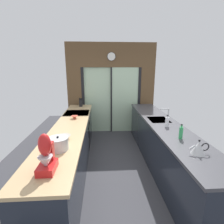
{
  "coord_description": "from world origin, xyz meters",
  "views": [
    {
      "loc": [
        -0.32,
        -2.87,
        1.96
      ],
      "look_at": [
        -0.07,
        1.0,
        0.99
      ],
      "focal_mm": 27.72,
      "sensor_mm": 36.0,
      "label": 1
    }
  ],
  "objects_px": {
    "mixing_bowl_near": "(64,137)",
    "soap_bottle_near": "(181,133)",
    "stand_mixer": "(46,157)",
    "oven_range": "(78,131)",
    "kettle": "(199,148)",
    "stock_pot": "(58,144)",
    "mixing_bowl_far": "(75,117)",
    "knife_block": "(81,103)",
    "soap_bottle_far": "(167,122)"
  },
  "relations": [
    {
      "from": "stock_pot",
      "to": "soap_bottle_near",
      "type": "bearing_deg",
      "value": 8.25
    },
    {
      "from": "mixing_bowl_far",
      "to": "kettle",
      "type": "height_order",
      "value": "kettle"
    },
    {
      "from": "knife_block",
      "to": "oven_range",
      "type": "bearing_deg",
      "value": -91.43
    },
    {
      "from": "knife_block",
      "to": "soap_bottle_near",
      "type": "distance_m",
      "value": 3.03
    },
    {
      "from": "mixing_bowl_far",
      "to": "stock_pot",
      "type": "height_order",
      "value": "stock_pot"
    },
    {
      "from": "knife_block",
      "to": "stock_pot",
      "type": "relative_size",
      "value": 0.91
    },
    {
      "from": "mixing_bowl_far",
      "to": "stand_mixer",
      "type": "bearing_deg",
      "value": -90.0
    },
    {
      "from": "mixing_bowl_near",
      "to": "stock_pot",
      "type": "height_order",
      "value": "stock_pot"
    },
    {
      "from": "mixing_bowl_far",
      "to": "kettle",
      "type": "relative_size",
      "value": 0.58
    },
    {
      "from": "stock_pot",
      "to": "soap_bottle_far",
      "type": "height_order",
      "value": "soap_bottle_far"
    },
    {
      "from": "stock_pot",
      "to": "kettle",
      "type": "bearing_deg",
      "value": -7.41
    },
    {
      "from": "oven_range",
      "to": "mixing_bowl_near",
      "type": "distance_m",
      "value": 1.7
    },
    {
      "from": "oven_range",
      "to": "stock_pot",
      "type": "relative_size",
      "value": 3.4
    },
    {
      "from": "knife_block",
      "to": "stand_mixer",
      "type": "xyz_separation_m",
      "value": [
        0.0,
        -3.2,
        0.07
      ]
    },
    {
      "from": "soap_bottle_far",
      "to": "stock_pot",
      "type": "bearing_deg",
      "value": -155.19
    },
    {
      "from": "oven_range",
      "to": "soap_bottle_near",
      "type": "distance_m",
      "value": 2.55
    },
    {
      "from": "mixing_bowl_far",
      "to": "knife_block",
      "type": "bearing_deg",
      "value": 90.0
    },
    {
      "from": "stand_mixer",
      "to": "soap_bottle_far",
      "type": "distance_m",
      "value": 2.21
    },
    {
      "from": "soap_bottle_near",
      "to": "soap_bottle_far",
      "type": "relative_size",
      "value": 1.04
    },
    {
      "from": "mixing_bowl_far",
      "to": "oven_range",
      "type": "bearing_deg",
      "value": 92.03
    },
    {
      "from": "knife_block",
      "to": "stand_mixer",
      "type": "relative_size",
      "value": 0.59
    },
    {
      "from": "mixing_bowl_near",
      "to": "stand_mixer",
      "type": "height_order",
      "value": "stand_mixer"
    },
    {
      "from": "mixing_bowl_near",
      "to": "stand_mixer",
      "type": "relative_size",
      "value": 0.5
    },
    {
      "from": "oven_range",
      "to": "stock_pot",
      "type": "bearing_deg",
      "value": -89.47
    },
    {
      "from": "stock_pot",
      "to": "kettle",
      "type": "xyz_separation_m",
      "value": [
        1.78,
        -0.23,
        -0.0
      ]
    },
    {
      "from": "stand_mixer",
      "to": "stock_pot",
      "type": "bearing_deg",
      "value": 90.0
    },
    {
      "from": "stock_pot",
      "to": "soap_bottle_near",
      "type": "relative_size",
      "value": 1.17
    },
    {
      "from": "knife_block",
      "to": "soap_bottle_far",
      "type": "bearing_deg",
      "value": -46.75
    },
    {
      "from": "mixing_bowl_far",
      "to": "soap_bottle_far",
      "type": "distance_m",
      "value": 1.89
    },
    {
      "from": "oven_range",
      "to": "soap_bottle_far",
      "type": "xyz_separation_m",
      "value": [
        1.8,
        -1.15,
        0.56
      ]
    },
    {
      "from": "oven_range",
      "to": "stand_mixer",
      "type": "xyz_separation_m",
      "value": [
        0.02,
        -2.47,
        0.63
      ]
    },
    {
      "from": "mixing_bowl_near",
      "to": "soap_bottle_near",
      "type": "relative_size",
      "value": 0.9
    },
    {
      "from": "mixing_bowl_near",
      "to": "soap_bottle_far",
      "type": "relative_size",
      "value": 0.93
    },
    {
      "from": "mixing_bowl_near",
      "to": "mixing_bowl_far",
      "type": "distance_m",
      "value": 1.11
    },
    {
      "from": "kettle",
      "to": "soap_bottle_far",
      "type": "relative_size",
      "value": 1.15
    },
    {
      "from": "oven_range",
      "to": "kettle",
      "type": "distance_m",
      "value": 2.9
    },
    {
      "from": "stock_pot",
      "to": "soap_bottle_far",
      "type": "relative_size",
      "value": 1.21
    },
    {
      "from": "oven_range",
      "to": "kettle",
      "type": "xyz_separation_m",
      "value": [
        1.8,
        -2.21,
        0.55
      ]
    },
    {
      "from": "stand_mixer",
      "to": "soap_bottle_near",
      "type": "xyz_separation_m",
      "value": [
        1.78,
        0.75,
        -0.06
      ]
    },
    {
      "from": "knife_block",
      "to": "soap_bottle_far",
      "type": "height_order",
      "value": "knife_block"
    },
    {
      "from": "soap_bottle_near",
      "to": "oven_range",
      "type": "bearing_deg",
      "value": 136.29
    },
    {
      "from": "mixing_bowl_far",
      "to": "stock_pot",
      "type": "bearing_deg",
      "value": -90.0
    },
    {
      "from": "mixing_bowl_far",
      "to": "knife_block",
      "type": "relative_size",
      "value": 0.61
    },
    {
      "from": "mixing_bowl_near",
      "to": "kettle",
      "type": "height_order",
      "value": "kettle"
    },
    {
      "from": "stand_mixer",
      "to": "kettle",
      "type": "xyz_separation_m",
      "value": [
        1.78,
        0.26,
        -0.08
      ]
    },
    {
      "from": "mixing_bowl_far",
      "to": "knife_block",
      "type": "distance_m",
      "value": 1.26
    },
    {
      "from": "stand_mixer",
      "to": "soap_bottle_near",
      "type": "height_order",
      "value": "stand_mixer"
    },
    {
      "from": "stand_mixer",
      "to": "mixing_bowl_far",
      "type": "bearing_deg",
      "value": 90.0
    },
    {
      "from": "knife_block",
      "to": "stand_mixer",
      "type": "bearing_deg",
      "value": -90.0
    },
    {
      "from": "mixing_bowl_near",
      "to": "knife_block",
      "type": "relative_size",
      "value": 0.85
    }
  ]
}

